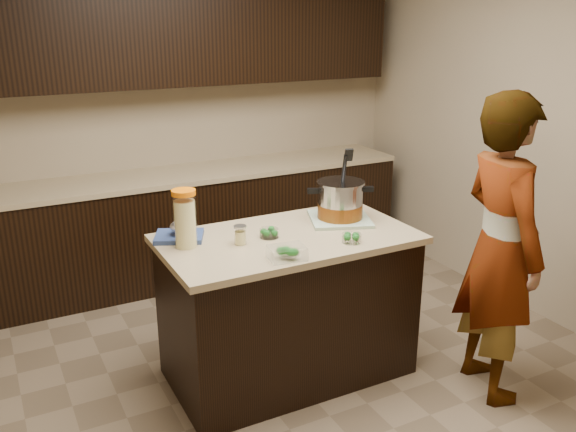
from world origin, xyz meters
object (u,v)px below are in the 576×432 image
Objects in this scene: island at (288,306)px; person at (500,249)px; stock_pot at (340,202)px; lemonade_pitcher at (185,221)px.

island is 1.26m from person.
stock_pot is at bearing 49.60° from person.
island is 0.70m from stock_pot.
stock_pot is 0.24× the size of person.
person reaches higher than island.
lemonade_pitcher is (-0.98, 0.01, 0.03)m from stock_pot.
lemonade_pitcher is 0.18× the size of person.
person is (0.98, -0.67, 0.42)m from island.
lemonade_pitcher is at bearing 76.47° from person.
person reaches higher than lemonade_pitcher.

